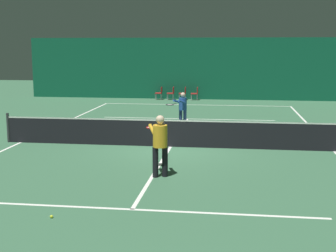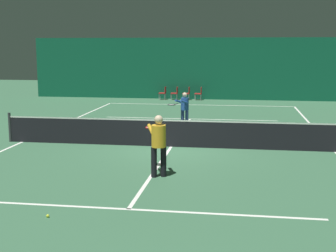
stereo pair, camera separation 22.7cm
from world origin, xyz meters
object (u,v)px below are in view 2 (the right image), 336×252
Objects in this scene: player_near at (158,141)px; courtside_chair_1 at (175,92)px; tennis_net at (171,132)px; courtside_chair_2 at (187,92)px; player_far at (184,107)px; courtside_chair_0 at (164,92)px; tennis_ball at (48,216)px; courtside_chair_3 at (199,93)px.

player_near is 18.31m from courtside_chair_1.
courtside_chair_2 is at bearing 94.05° from tennis_net.
player_far reaches higher than courtside_chair_0.
player_near is at bearing 62.95° from tennis_ball.
tennis_net is 14.29× the size of courtside_chair_0.
courtside_chair_3 is (-0.24, 14.44, -0.03)m from tennis_net.
player_far is at bearing 9.75° from courtside_chair_1.
tennis_net is 4.16m from player_far.
player_near is (0.20, -3.76, 0.46)m from tennis_net.
player_near is at bearing -86.99° from tennis_net.
player_far is at bearing 1.13° from courtside_chair_3.
courtside_chair_1 is 1.00× the size of courtside_chair_2.
tennis_net reaches higher than courtside_chair_0.
courtside_chair_0 is at bearing 100.16° from tennis_net.
courtside_chair_3 is 21.60m from tennis_ball.
courtside_chair_2 is (0.78, 0.00, 0.00)m from courtside_chair_1.
courtside_chair_2 is at bearing 90.00° from courtside_chair_0.
tennis_net is at bearing 77.96° from tennis_ball.
tennis_net is 14.55m from courtside_chair_1.
player_far is (-0.04, 4.15, 0.36)m from tennis_net.
player_near reaches higher than tennis_ball.
player_far reaches higher than tennis_ball.
tennis_net is 8.05× the size of player_far.
tennis_net is at bearing 4.05° from courtside_chair_2.
courtside_chair_3 reaches higher than tennis_ball.
tennis_ball is (-1.52, -7.12, -0.48)m from tennis_net.
player_near is at bearing 3.83° from courtside_chair_2.
tennis_ball is at bearing 0.76° from courtside_chair_1.
player_near is 1.98× the size of courtside_chair_3.
tennis_net is at bearing 30.24° from player_far.
player_near reaches higher than courtside_chair_0.
courtside_chair_0 is (-2.55, 10.29, -0.38)m from player_far.
courtside_chair_2 is at bearing -90.00° from courtside_chair_3.
courtside_chair_3 is at bearing 90.95° from tennis_net.
courtside_chair_0 and courtside_chair_2 have the same top height.
courtside_chair_1 is at bearing -140.50° from player_far.
tennis_net is 14.29× the size of courtside_chair_2.
player_far reaches higher than courtside_chair_1.
tennis_net is 14.48m from courtside_chair_2.
tennis_net reaches higher than tennis_ball.
courtside_chair_3 is at bearing -20.84° from player_near.
tennis_net reaches higher than courtside_chair_3.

